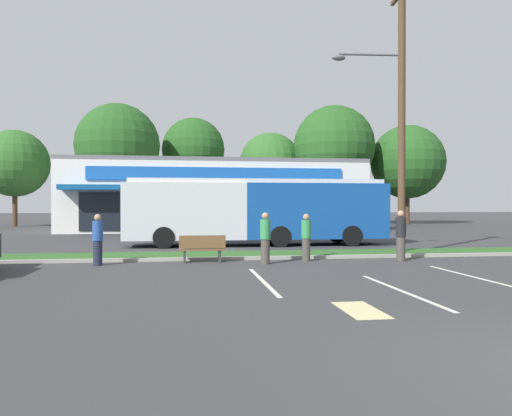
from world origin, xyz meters
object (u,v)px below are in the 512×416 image
Objects in this scene: pedestrian_mid at (306,237)px; car_1 at (267,224)px; utility_pole at (399,107)px; city_bus at (257,210)px; pedestrian_near_bench at (265,238)px; pedestrian_by_pole at (401,236)px; bus_stop_bench at (202,248)px; pedestrian_far at (98,240)px.

car_1 is at bearing 114.08° from pedestrian_mid.
utility_pole is 0.88× the size of city_bus.
city_bus is at bearing 124.10° from pedestrian_mid.
car_1 is 2.54× the size of pedestrian_near_bench.
pedestrian_by_pole is 1.07× the size of pedestrian_mid.
pedestrian_mid is (1.59, 0.69, -0.03)m from pedestrian_near_bench.
bus_stop_bench is at bearing -68.03° from pedestrian_by_pole.
utility_pole reaches higher than city_bus.
pedestrian_near_bench is at bearing -128.61° from pedestrian_mid.
pedestrian_far is at bearing -169.05° from utility_pole.
pedestrian_by_pole reaches higher than pedestrian_mid.
car_1 is (1.70, 6.82, -0.99)m from city_bus.
utility_pole is 7.01m from pedestrian_mid.
pedestrian_far is at bearing -149.85° from pedestrian_mid.
pedestrian_mid is (0.75, -7.03, -0.92)m from city_bus.
pedestrian_near_bench is 1.04× the size of pedestrian_mid.
pedestrian_near_bench is at bearing -99.88° from car_1.
car_1 is 14.77m from pedestrian_near_bench.
pedestrian_by_pole is (2.42, -14.29, 0.13)m from car_1.
bus_stop_bench is 0.36× the size of car_1.
city_bus is 9.74m from pedestrian_far.
utility_pole is at bearing 135.43° from city_bus.
bus_stop_bench is (-8.03, -1.86, -5.48)m from utility_pole.
pedestrian_mid is (3.68, -0.09, 0.34)m from bus_stop_bench.
bus_stop_bench is 0.95× the size of pedestrian_mid.
pedestrian_near_bench is 0.97× the size of pedestrian_by_pole.
city_bus is 8.04× the size of bus_stop_bench.
pedestrian_mid is at bearing 99.28° from pedestrian_near_bench.
car_1 is 2.46× the size of pedestrian_by_pole.
pedestrian_near_bench reaches higher than car_1.
pedestrian_mid is 0.99× the size of pedestrian_far.
city_bus is at bearing 119.58° from pedestrian_far.
pedestrian_by_pole reaches higher than pedestrian_far.
pedestrian_near_bench is (-0.84, -7.72, -0.89)m from city_bus.
pedestrian_far reaches higher than bus_stop_bench.
city_bus is at bearing -112.85° from bus_stop_bench.
utility_pole is 6.44× the size of pedestrian_near_bench.
utility_pole reaches higher than bus_stop_bench.
city_bus is at bearing -103.97° from car_1.
utility_pole reaches higher than pedestrian_near_bench.
pedestrian_by_pole is 3.39m from pedestrian_mid.
pedestrian_near_bench reaches higher than bus_stop_bench.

